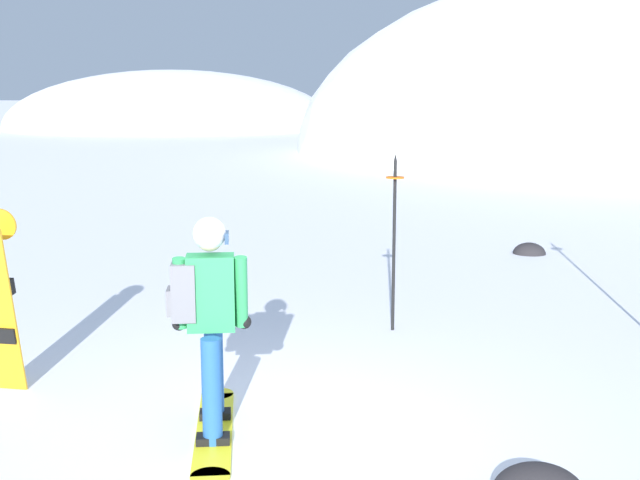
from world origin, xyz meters
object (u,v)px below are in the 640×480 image
Objects in this scene: snowboarder_main at (207,320)px; piste_marker_near at (394,231)px; spare_snowboard at (0,302)px; rock_small at (529,254)px.

snowboarder_main is 0.90× the size of piste_marker_near.
spare_snowboard is 4.08m from piste_marker_near.
snowboarder_main is at bearing -110.37° from piste_marker_near.
rock_small is (1.76, 4.66, -1.12)m from piste_marker_near.
spare_snowboard is at bearing -124.43° from rock_small.
piste_marker_near reaches higher than snowboarder_main.
snowboarder_main is 8.28m from rock_small.
rock_small is at bearing 55.57° from spare_snowboard.
piste_marker_near is at bearing 69.63° from snowboarder_main.
snowboarder_main reaches higher than spare_snowboard.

